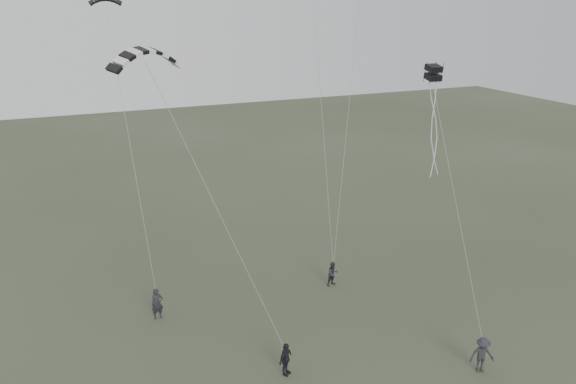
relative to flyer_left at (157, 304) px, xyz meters
name	(u,v)px	position (x,y,z in m)	size (l,w,h in m)	color
ground	(318,366)	(6.18, -7.27, -0.88)	(140.00, 140.00, 0.00)	#2F3A27
flyer_left	(157,304)	(0.00, 0.00, 0.00)	(0.64, 0.42, 1.76)	black
flyer_right	(333,274)	(10.54, -0.42, -0.12)	(0.74, 0.57, 1.52)	#26252B
flyer_center	(286,359)	(4.53, -7.26, -0.06)	(0.96, 0.40, 1.64)	black
flyer_far	(482,355)	(13.02, -10.65, 0.02)	(1.16, 0.67, 1.79)	#25252A
kite_striped	(145,50)	(-0.30, -4.46, 13.79)	(3.02, 0.75, 1.18)	black
kite_box	(433,73)	(14.36, -3.56, 12.12)	(0.69, 0.69, 0.74)	black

